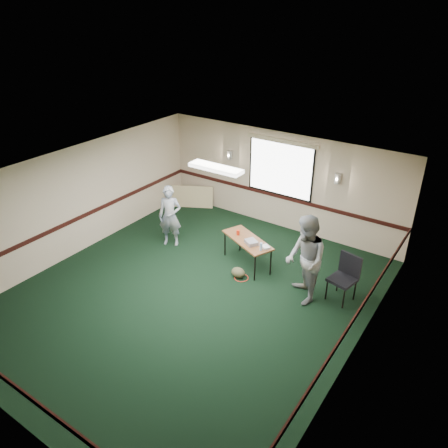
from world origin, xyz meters
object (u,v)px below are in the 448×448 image
Objects in this scene: projector at (251,242)px; person_right at (305,260)px; person_left at (170,216)px; conference_chair at (346,274)px; folding_table at (247,241)px.

projector is 1.55m from person_right.
person_right is (3.85, -0.22, 0.17)m from person_left.
projector is at bearing -22.40° from person_left.
person_left is (-4.56, -0.32, 0.21)m from conference_chair.
folding_table is at bearing -18.59° from person_left.
person_right is at bearing 8.33° from folding_table.
folding_table is 1.78m from person_right.
folding_table is 2.39m from conference_chair.
person_right reaches higher than conference_chair.
conference_chair reaches higher than projector.
projector is 0.14× the size of person_right.
folding_table is 0.93× the size of person_left.
person_left is at bearing -145.69° from projector.
projector is at bearing -143.30° from person_right.
person_right is (1.68, -0.48, 0.33)m from folding_table.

